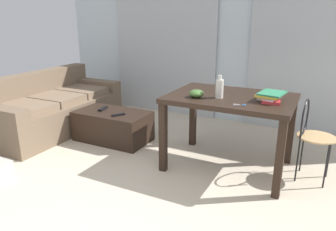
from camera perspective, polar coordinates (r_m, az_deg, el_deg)
ground_plane at (r=3.31m, az=0.54°, el=-10.87°), size 8.24×8.24×0.00m
wall_back at (r=4.91m, az=11.94°, el=13.15°), size 5.96×0.10×2.46m
curtains at (r=4.84m, az=11.57°, el=11.45°), size 4.07×0.03×2.18m
couch at (r=4.83m, az=-20.04°, el=1.20°), size 0.92×1.98×0.80m
coffee_table at (r=4.21m, az=-9.89°, el=-1.86°), size 0.96×0.54×0.39m
craft_table at (r=3.33m, az=11.17°, el=1.71°), size 1.25×0.90×0.79m
wire_chair at (r=3.38m, az=24.33°, el=-2.37°), size 0.36×0.37×0.82m
bottle_near at (r=3.18m, az=9.26°, el=4.86°), size 0.08×0.08×0.23m
bowl at (r=3.19m, az=5.16°, el=3.97°), size 0.15×0.15×0.08m
book_stack at (r=3.18m, az=18.00°, el=3.31°), size 0.27×0.31×0.09m
scissors at (r=2.98m, az=13.01°, el=1.89°), size 0.12×0.08×0.00m
tv_remote_primary at (r=4.26m, az=-11.61°, el=1.21°), size 0.08×0.19×0.02m
tv_remote_secondary at (r=3.98m, az=-8.93°, el=0.14°), size 0.13×0.16×0.02m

